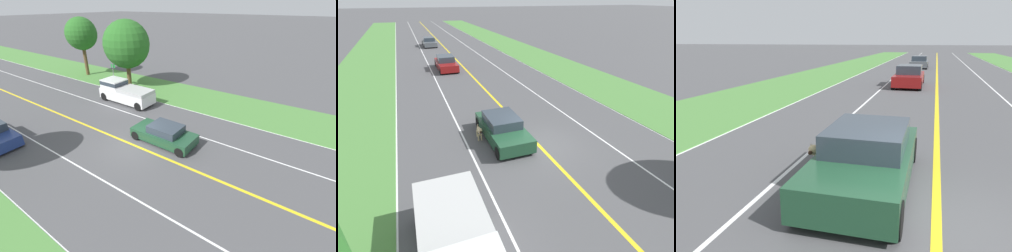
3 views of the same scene
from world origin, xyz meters
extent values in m
plane|color=#4C4C4F|center=(0.00, 0.00, 0.00)|extent=(400.00, 400.00, 0.00)
cube|color=yellow|center=(0.00, 0.00, 0.00)|extent=(0.18, 160.00, 0.01)
cube|color=white|center=(7.00, 0.00, 0.00)|extent=(0.14, 160.00, 0.01)
cube|color=white|center=(-7.00, 0.00, 0.00)|extent=(0.14, 160.00, 0.01)
cube|color=white|center=(3.50, 0.00, 0.00)|extent=(0.10, 160.00, 0.01)
cube|color=white|center=(-3.50, 0.00, 0.00)|extent=(0.10, 160.00, 0.01)
cube|color=#4C843D|center=(10.00, 0.00, 0.01)|extent=(6.00, 160.00, 0.03)
cube|color=#1E472D|center=(1.51, -1.34, 0.50)|extent=(1.89, 4.41, 0.65)
cube|color=#2D3842|center=(1.51, -1.51, 1.07)|extent=(1.62, 2.11, 0.49)
cylinder|color=black|center=(2.36, 0.45, 0.32)|extent=(0.22, 0.65, 0.65)
cylinder|color=black|center=(2.36, -3.12, 0.32)|extent=(0.22, 0.65, 0.65)
cylinder|color=black|center=(0.65, 0.45, 0.32)|extent=(0.22, 0.65, 0.65)
cylinder|color=black|center=(0.65, -3.12, 0.32)|extent=(0.22, 0.65, 0.65)
ellipsoid|color=#D1B784|center=(2.70, -1.85, 0.51)|extent=(0.30, 0.72, 0.27)
cylinder|color=#D1B784|center=(2.80, -1.61, 0.19)|extent=(0.08, 0.08, 0.37)
cylinder|color=#D1B784|center=(2.75, -2.10, 0.19)|extent=(0.08, 0.08, 0.37)
cylinder|color=#D1B784|center=(2.64, -1.60, 0.19)|extent=(0.08, 0.08, 0.37)
cylinder|color=#D1B784|center=(2.59, -2.08, 0.19)|extent=(0.08, 0.08, 0.37)
cylinder|color=#D1B784|center=(2.73, -1.55, 0.62)|extent=(0.17, 0.21, 0.19)
sphere|color=#D1B784|center=(2.74, -1.43, 0.69)|extent=(0.26, 0.26, 0.24)
ellipsoid|color=#331E14|center=(2.76, -1.27, 0.67)|extent=(0.12, 0.12, 0.09)
cone|color=tan|center=(2.81, -1.45, 0.78)|extent=(0.08, 0.08, 0.11)
cone|color=tan|center=(2.68, -1.43, 0.78)|extent=(0.08, 0.08, 0.11)
cylinder|color=#D1B784|center=(2.65, -2.31, 0.55)|extent=(0.08, 0.26, 0.26)
cube|color=silver|center=(5.28, 5.64, 0.70)|extent=(2.00, 5.41, 0.94)
cube|color=silver|center=(5.28, 7.20, 1.57)|extent=(1.76, 2.04, 0.80)
cube|color=#2D3842|center=(5.28, 7.20, 1.69)|extent=(1.78, 2.07, 0.35)
cube|color=beige|center=(5.28, 4.50, 1.34)|extent=(1.96, 3.07, 0.33)
cylinder|color=black|center=(6.19, 7.80, 0.39)|extent=(0.22, 0.77, 0.77)
cylinder|color=black|center=(6.19, 3.47, 0.39)|extent=(0.22, 0.77, 0.77)
cylinder|color=black|center=(4.37, 7.80, 0.39)|extent=(0.22, 0.77, 0.77)
cylinder|color=black|center=(4.37, 3.47, 0.39)|extent=(0.22, 0.77, 0.77)
cylinder|color=black|center=(-4.26, 6.30, 0.31)|extent=(0.22, 0.62, 0.62)
cylinder|color=brown|center=(9.03, 8.79, 1.47)|extent=(0.48, 0.48, 2.93)
sphere|color=#286623|center=(9.03, 8.79, 4.54)|extent=(4.96, 4.96, 4.96)
cylinder|color=brown|center=(9.25, 16.50, 1.92)|extent=(0.43, 0.43, 3.84)
sphere|color=#286623|center=(9.25, 16.50, 5.09)|extent=(3.84, 3.84, 3.84)
cylinder|color=gray|center=(7.79, 9.96, 1.29)|extent=(0.08, 0.08, 2.59)
cube|color=#238438|center=(7.85, 9.96, 2.34)|extent=(0.03, 0.64, 0.40)
camera|label=1|loc=(-9.09, -8.93, 8.38)|focal=24.00mm
camera|label=2|loc=(5.80, 10.45, 6.99)|focal=28.00mm
camera|label=3|loc=(0.21, 5.17, 3.10)|focal=35.00mm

